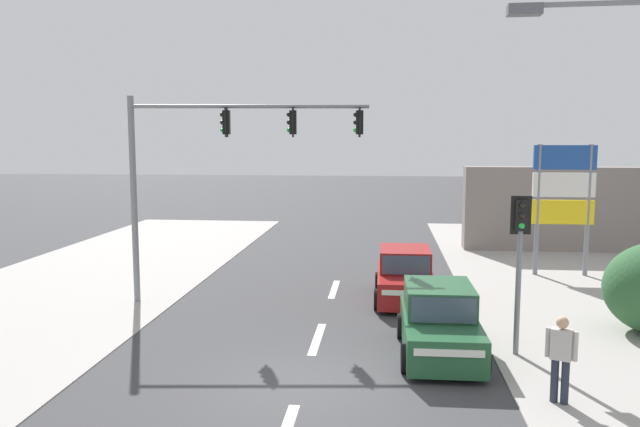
{
  "coord_description": "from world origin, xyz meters",
  "views": [
    {
      "loc": [
        1.57,
        -11.45,
        4.78
      ],
      "look_at": [
        -0.04,
        4.0,
        2.92
      ],
      "focal_mm": 35.0,
      "sensor_mm": 36.0,
      "label": 1
    }
  ],
  "objects_px": {
    "shopping_plaza_sign": "(563,191)",
    "hatchback_oncoming_mid": "(439,323)",
    "traffic_signal_mast": "(215,154)",
    "pedestal_signal_right_kerb": "(520,248)",
    "pedestrian_at_kerb": "(561,355)",
    "hatchback_oncoming_near": "(405,277)"
  },
  "relations": [
    {
      "from": "traffic_signal_mast",
      "to": "pedestrian_at_kerb",
      "type": "bearing_deg",
      "value": -38.27
    },
    {
      "from": "pedestal_signal_right_kerb",
      "to": "shopping_plaza_sign",
      "type": "bearing_deg",
      "value": 69.28
    },
    {
      "from": "pedestal_signal_right_kerb",
      "to": "hatchback_oncoming_mid",
      "type": "relative_size",
      "value": 0.97
    },
    {
      "from": "pedestal_signal_right_kerb",
      "to": "pedestrian_at_kerb",
      "type": "xyz_separation_m",
      "value": [
        0.25,
        -2.57,
        -1.49
      ]
    },
    {
      "from": "hatchback_oncoming_mid",
      "to": "traffic_signal_mast",
      "type": "bearing_deg",
      "value": 147.65
    },
    {
      "from": "hatchback_oncoming_near",
      "to": "shopping_plaza_sign",
      "type": "bearing_deg",
      "value": 35.46
    },
    {
      "from": "hatchback_oncoming_mid",
      "to": "pedestrian_at_kerb",
      "type": "bearing_deg",
      "value": -51.95
    },
    {
      "from": "traffic_signal_mast",
      "to": "shopping_plaza_sign",
      "type": "relative_size",
      "value": 1.49
    },
    {
      "from": "traffic_signal_mast",
      "to": "pedestrian_at_kerb",
      "type": "height_order",
      "value": "traffic_signal_mast"
    },
    {
      "from": "pedestal_signal_right_kerb",
      "to": "shopping_plaza_sign",
      "type": "relative_size",
      "value": 0.77
    },
    {
      "from": "shopping_plaza_sign",
      "to": "hatchback_oncoming_mid",
      "type": "distance_m",
      "value": 10.18
    },
    {
      "from": "hatchback_oncoming_mid",
      "to": "hatchback_oncoming_near",
      "type": "distance_m",
      "value": 4.7
    },
    {
      "from": "shopping_plaza_sign",
      "to": "hatchback_oncoming_mid",
      "type": "height_order",
      "value": "shopping_plaza_sign"
    },
    {
      "from": "traffic_signal_mast",
      "to": "pedestrian_at_kerb",
      "type": "xyz_separation_m",
      "value": [
        8.05,
        -6.35,
        -3.43
      ]
    },
    {
      "from": "pedestal_signal_right_kerb",
      "to": "pedestrian_at_kerb",
      "type": "height_order",
      "value": "pedestal_signal_right_kerb"
    },
    {
      "from": "traffic_signal_mast",
      "to": "pedestal_signal_right_kerb",
      "type": "bearing_deg",
      "value": -25.88
    },
    {
      "from": "hatchback_oncoming_near",
      "to": "traffic_signal_mast",
      "type": "bearing_deg",
      "value": -171.78
    },
    {
      "from": "traffic_signal_mast",
      "to": "hatchback_oncoming_mid",
      "type": "bearing_deg",
      "value": -32.35
    },
    {
      "from": "traffic_signal_mast",
      "to": "hatchback_oncoming_near",
      "type": "distance_m",
      "value": 6.64
    },
    {
      "from": "shopping_plaza_sign",
      "to": "pedestrian_at_kerb",
      "type": "relative_size",
      "value": 2.82
    },
    {
      "from": "pedestal_signal_right_kerb",
      "to": "hatchback_oncoming_mid",
      "type": "xyz_separation_m",
      "value": [
        -1.7,
        -0.08,
        -1.71
      ]
    },
    {
      "from": "shopping_plaza_sign",
      "to": "hatchback_oncoming_near",
      "type": "height_order",
      "value": "shopping_plaza_sign"
    }
  ]
}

